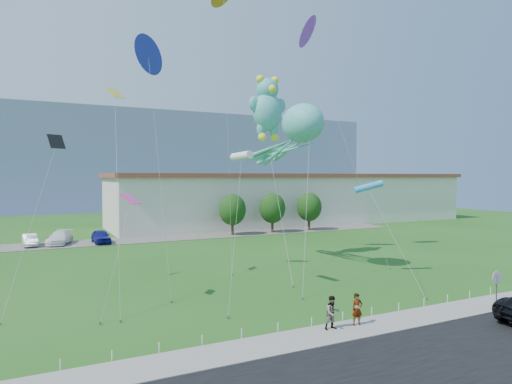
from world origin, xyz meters
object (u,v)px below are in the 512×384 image
stop_sign (497,281)px  teddy_bear_kite (268,107)px  octopus_kite (294,134)px  pedestrian_right (333,313)px  warehouse (296,198)px  parked_car_white (60,238)px  parked_car_silver (30,240)px  pedestrian_left (357,309)px  parked_car_blue (101,236)px

stop_sign → teddy_bear_kite: bearing=101.0°
octopus_kite → pedestrian_right: bearing=-113.7°
warehouse → parked_car_white: 38.05m
warehouse → parked_car_silver: size_ratio=15.12×
warehouse → parked_car_white: (-36.89, -8.70, -3.33)m
stop_sign → pedestrian_right: bearing=169.5°
pedestrian_right → teddy_bear_kite: (6.04, 18.27, 13.18)m
stop_sign → pedestrian_left: (-8.41, 1.82, -0.95)m
octopus_kite → parked_car_white: bearing=123.8°
pedestrian_right → stop_sign: bearing=-5.9°
pedestrian_left → teddy_bear_kite: 23.00m
warehouse → parked_car_silver: 41.04m
parked_car_white → parked_car_silver: bearing=-160.7°
parked_car_silver → warehouse: bearing=8.2°
warehouse → parked_car_white: warehouse is taller
stop_sign → octopus_kite: size_ratio=0.18×
pedestrian_right → parked_car_silver: pedestrian_right is taller
pedestrian_right → octopus_kite: size_ratio=0.12×
stop_sign → teddy_bear_kite: (-3.92, 20.12, 12.25)m
parked_car_white → pedestrian_right: bearing=-56.7°
warehouse → parked_car_white: size_ratio=12.02×
parked_car_silver → octopus_kite: (19.35, -24.24, 10.50)m
pedestrian_right → parked_car_white: pedestrian_right is taller
pedestrian_left → parked_car_silver: pedestrian_left is taller
stop_sign → pedestrian_right: 10.17m
pedestrian_right → octopus_kite: bearing=70.9°
parked_car_silver → teddy_bear_kite: size_ratio=0.24×
pedestrian_left → pedestrian_right: size_ratio=0.97×
pedestrian_right → parked_car_silver: size_ratio=0.42×
parked_car_silver → parked_car_blue: bearing=-12.5°
parked_car_silver → parked_car_white: 3.06m
pedestrian_right → octopus_kite: (5.86, 13.35, 10.28)m
stop_sign → parked_car_white: size_ratio=0.49×
stop_sign → parked_car_silver: bearing=120.7°
warehouse → teddy_bear_kite: size_ratio=3.60×
pedestrian_left → parked_car_blue: (-7.64, 36.54, -0.11)m
parked_car_white → octopus_kite: 31.07m
octopus_kite → stop_sign: bearing=-74.9°
warehouse → parked_car_blue: size_ratio=13.78×
stop_sign → parked_car_silver: (-23.45, 39.43, -1.14)m
stop_sign → parked_car_white: stop_sign is taller
stop_sign → teddy_bear_kite: 23.88m
warehouse → parked_car_blue: bearing=-163.2°
teddy_bear_kite → octopus_kite: bearing=-92.1°
parked_car_blue → teddy_bear_kite: size_ratio=0.26×
octopus_kite → parked_car_blue: bearing=117.3°
parked_car_white → octopus_kite: octopus_kite is taller
pedestrian_left → parked_car_white: size_ratio=0.32×
warehouse → stop_sign: warehouse is taller
warehouse → pedestrian_right: size_ratio=36.13×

